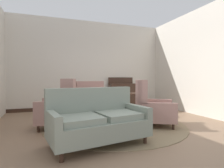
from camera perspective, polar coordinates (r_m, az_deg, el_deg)
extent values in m
plane|color=#896B51|center=(4.28, 2.33, -13.38)|extent=(8.15, 8.15, 0.00)
cube|color=silver|center=(6.93, -6.77, 5.84)|extent=(5.80, 0.08, 3.23)
cube|color=silver|center=(6.44, 23.28, 6.03)|extent=(0.08, 4.07, 3.23)
cube|color=#382319|center=(6.94, -6.62, -7.03)|extent=(5.64, 0.03, 0.12)
cylinder|color=#847051|center=(4.55, 0.88, -12.39)|extent=(3.33, 3.33, 0.01)
cylinder|color=#382319|center=(4.49, -1.72, -7.10)|extent=(0.99, 0.99, 0.04)
cylinder|color=#382319|center=(4.53, -1.72, -9.62)|extent=(0.10, 0.10, 0.37)
cube|color=#382319|center=(4.65, 0.88, -11.71)|extent=(0.28, 0.07, 0.07)
cube|color=#382319|center=(4.71, -3.79, -11.53)|extent=(0.20, 0.27, 0.07)
cube|color=#382319|center=(4.36, -1.93, -12.63)|extent=(0.16, 0.28, 0.07)
cylinder|color=brown|center=(4.49, -1.27, -6.72)|extent=(0.09, 0.09, 0.02)
ellipsoid|color=brown|center=(4.48, -1.27, -5.39)|extent=(0.16, 0.16, 0.19)
cylinder|color=brown|center=(4.46, -1.27, -3.45)|extent=(0.08, 0.08, 0.12)
torus|color=brown|center=(4.46, -1.27, -2.68)|extent=(0.12, 0.12, 0.02)
cube|color=gray|center=(3.16, -4.00, -13.51)|extent=(1.73, 1.07, 0.29)
cube|color=gray|center=(3.39, -6.44, -5.52)|extent=(1.62, 0.40, 0.52)
cube|color=gray|center=(2.95, -10.05, -10.77)|extent=(0.74, 0.71, 0.10)
cube|color=gray|center=(3.25, 2.07, -9.59)|extent=(0.74, 0.71, 0.10)
cube|color=gray|center=(2.83, -17.74, -10.41)|extent=(0.22, 0.73, 0.19)
cube|color=gray|center=(3.45, 7.88, -8.17)|extent=(0.22, 0.73, 0.19)
cylinder|color=#382319|center=(2.72, -15.42, -20.95)|extent=(0.06, 0.06, 0.14)
cylinder|color=#382319|center=(3.32, 10.21, -16.65)|extent=(0.06, 0.06, 0.14)
cylinder|color=#382319|center=(3.32, -18.19, -16.70)|extent=(0.06, 0.06, 0.14)
cylinder|color=#382319|center=(3.83, 3.79, -14.11)|extent=(0.06, 0.06, 0.14)
cube|color=tan|center=(4.42, -16.72, -9.34)|extent=(0.97, 0.98, 0.26)
cube|color=tan|center=(4.31, -12.41, -3.08)|extent=(0.32, 0.84, 0.71)
cube|color=tan|center=(4.67, -13.10, -1.67)|extent=(0.22, 0.14, 0.54)
cube|color=tan|center=(3.95, -14.22, -2.29)|extent=(0.22, 0.14, 0.54)
cube|color=tan|center=(4.74, -16.60, -5.55)|extent=(0.71, 0.25, 0.23)
cube|color=tan|center=(4.04, -18.33, -6.84)|extent=(0.71, 0.25, 0.23)
cylinder|color=#382319|center=(4.84, -19.84, -10.83)|extent=(0.06, 0.06, 0.14)
cylinder|color=#382319|center=(4.22, -21.91, -12.75)|extent=(0.06, 0.06, 0.14)
cylinder|color=#382319|center=(4.74, -12.09, -11.03)|extent=(0.06, 0.06, 0.14)
cylinder|color=#382319|center=(4.10, -12.95, -13.08)|extent=(0.06, 0.06, 0.14)
cube|color=tan|center=(4.50, 13.10, -9.11)|extent=(1.17, 1.13, 0.26)
cube|color=tan|center=(4.42, 8.27, -3.12)|extent=(0.50, 0.78, 0.68)
cube|color=tan|center=(4.07, 9.55, -2.40)|extent=(0.22, 0.18, 0.52)
cube|color=tan|center=(4.77, 9.35, -1.79)|extent=(0.22, 0.18, 0.52)
cube|color=tan|center=(4.12, 14.24, -6.94)|extent=(0.75, 0.46, 0.19)
cube|color=tan|center=(4.82, 13.36, -5.69)|extent=(0.75, 0.46, 0.19)
cylinder|color=#382319|center=(4.28, 18.47, -12.48)|extent=(0.06, 0.06, 0.14)
cylinder|color=#382319|center=(4.90, 17.11, -10.66)|extent=(0.06, 0.06, 0.14)
cylinder|color=#382319|center=(4.22, 8.37, -12.64)|extent=(0.06, 0.06, 0.14)
cylinder|color=#382319|center=(4.84, 8.35, -10.75)|extent=(0.06, 0.06, 0.14)
cube|color=tan|center=(5.51, -7.70, -7.09)|extent=(0.80, 0.83, 0.26)
cube|color=tan|center=(5.15, -6.78, -2.67)|extent=(0.77, 0.18, 0.64)
cube|color=tan|center=(5.33, -3.63, -1.69)|extent=(0.11, 0.20, 0.48)
cube|color=tan|center=(5.15, -10.60, -1.83)|extent=(0.11, 0.20, 0.48)
cube|color=tan|center=(5.62, -4.58, -4.37)|extent=(0.14, 0.70, 0.23)
cube|color=tan|center=(5.45, -11.22, -4.59)|extent=(0.14, 0.70, 0.23)
cylinder|color=#382319|center=(5.93, -5.66, -8.44)|extent=(0.06, 0.06, 0.14)
cylinder|color=#382319|center=(5.78, -11.43, -8.72)|extent=(0.06, 0.06, 0.14)
cylinder|color=#382319|center=(5.34, -3.64, -9.57)|extent=(0.06, 0.06, 0.14)
cylinder|color=#382319|center=(5.17, -10.04, -9.95)|extent=(0.06, 0.06, 0.14)
cylinder|color=#382319|center=(5.47, 7.82, -2.91)|extent=(0.55, 0.55, 0.03)
cylinder|color=#382319|center=(5.51, 7.80, -6.48)|extent=(0.07, 0.07, 0.66)
cylinder|color=#382319|center=(5.56, 7.79, -9.64)|extent=(0.36, 0.36, 0.04)
cube|color=#382319|center=(7.02, 3.28, -3.22)|extent=(1.01, 0.41, 0.82)
cube|color=#382319|center=(7.16, 2.71, 1.11)|extent=(1.01, 0.04, 0.24)
cube|color=#382319|center=(6.76, 0.23, -7.33)|extent=(0.06, 0.06, 0.10)
cube|color=#382319|center=(7.12, 7.16, -6.89)|extent=(0.06, 0.06, 0.10)
cube|color=#382319|center=(7.06, -0.65, -6.95)|extent=(0.06, 0.06, 0.10)
cube|color=#382319|center=(7.40, 6.06, -6.56)|extent=(0.06, 0.06, 0.10)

